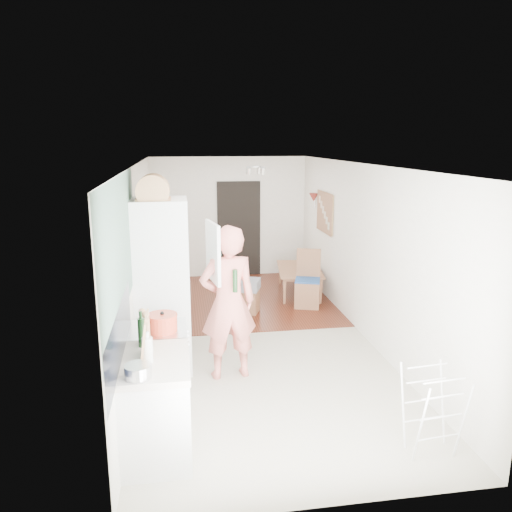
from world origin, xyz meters
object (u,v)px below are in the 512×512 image
object	(u,v)px
stool	(249,301)
drying_rack	(432,412)
person	(228,289)
dining_table	(301,283)
dining_chair	(308,279)

from	to	relation	value
stool	drying_rack	size ratio (longest dim) A/B	0.51
person	drying_rack	xyz separation A→B (m)	(1.67, -1.83, -0.70)
stool	drying_rack	bearing A→B (deg)	-74.56
dining_table	dining_chair	size ratio (longest dim) A/B	1.19
dining_table	dining_chair	bearing A→B (deg)	-176.81
drying_rack	stool	bearing A→B (deg)	99.63
dining_chair	drying_rack	xyz separation A→B (m)	(0.07, -4.20, -0.09)
dining_chair	stool	xyz separation A→B (m)	(-1.05, -0.16, -0.29)
stool	person	bearing A→B (deg)	-104.07
dining_table	drying_rack	distance (m)	4.96
dining_chair	stool	size ratio (longest dim) A/B	2.38
dining_table	drying_rack	bearing A→B (deg)	-171.82
person	dining_table	bearing A→B (deg)	-125.89
person	stool	world-z (taller)	person
dining_table	dining_chair	distance (m)	0.80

